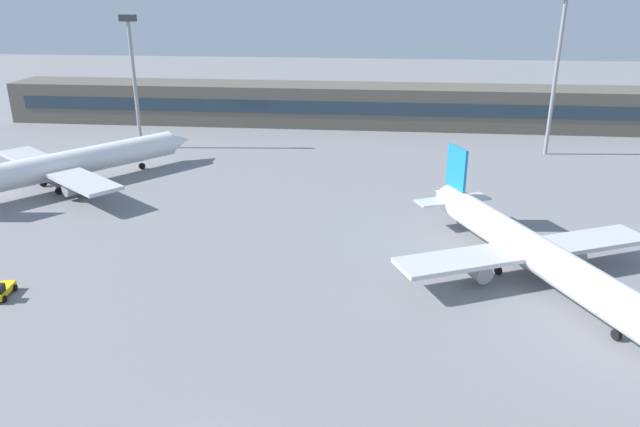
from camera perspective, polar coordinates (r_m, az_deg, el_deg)
ground_plane at (r=77.48m, az=-2.98°, el=-1.96°), size 400.00×400.00×0.00m
terminal_building at (r=139.00m, az=1.16°, el=10.27°), size 148.19×12.13×9.00m
airplane_near at (r=68.22m, az=19.65°, el=-3.51°), size 29.40×40.80×10.73m
airplane_mid at (r=102.78m, az=-23.14°, el=4.24°), size 32.61×39.53×11.70m
baggage_tug_yellow at (r=69.95m, az=-28.06°, el=-6.47°), size 2.21×3.77×1.75m
floodlight_tower_west at (r=119.33m, az=21.57°, el=13.01°), size 3.20×0.80×29.12m
floodlight_tower_east at (r=121.65m, az=-17.27°, el=12.61°), size 3.20×0.80×24.97m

